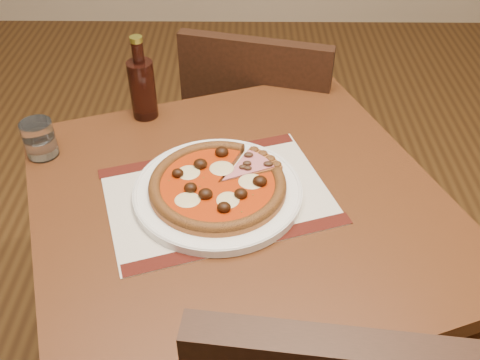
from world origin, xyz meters
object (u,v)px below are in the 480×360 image
pizza (217,184)px  bottle (142,86)px  plate (218,192)px  water_glass (39,139)px  table (240,234)px  chair_far (260,137)px

pizza → bottle: 0.35m
plate → water_glass: size_ratio=4.08×
bottle → table: bearing=-52.3°
water_glass → chair_far: bearing=41.3°
chair_far → pizza: 0.64m
table → bottle: size_ratio=5.04×
pizza → water_glass: (-0.39, 0.13, 0.01)m
plate → water_glass: (-0.39, 0.13, 0.03)m
plate → chair_far: bearing=79.8°
plate → bottle: bearing=122.6°
table → bottle: bottle is taller
table → chair_far: bearing=84.2°
plate → water_glass: water_glass is taller
bottle → pizza: bearing=-57.5°
table → chair_far: 0.60m
plate → pizza: bearing=-133.9°
chair_far → water_glass: (-0.49, -0.43, 0.30)m
bottle → plate: bearing=-57.4°
pizza → bottle: size_ratio=1.34×
chair_far → bottle: size_ratio=4.26×
plate → pizza: 0.02m
chair_far → plate: chair_far is taller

